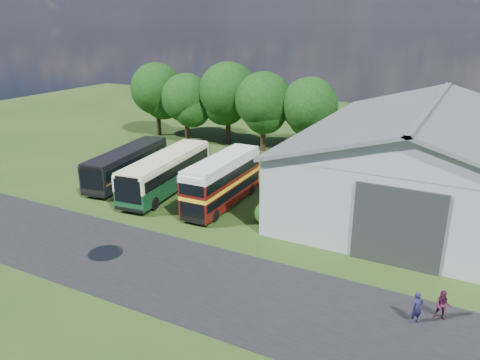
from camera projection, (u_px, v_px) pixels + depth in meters
The scene contains 17 objects.
ground at pixel (154, 240), 31.63m from camera, with size 120.00×120.00×0.00m, color #203D13.
asphalt_road at pixel (163, 270), 27.80m from camera, with size 60.00×8.00×0.02m, color black.
puddle at pixel (106, 253), 29.78m from camera, with size 2.20×2.20×0.01m, color black.
storage_shed at pixel (427, 152), 37.03m from camera, with size 18.80×24.80×8.15m.
tree_left_a at pixel (157, 89), 58.12m from camera, with size 6.46×6.46×9.12m.
tree_left_b at pixel (186, 98), 55.29m from camera, with size 5.78×5.78×8.16m.
tree_mid at pixel (228, 92), 53.87m from camera, with size 6.80×6.80×9.60m.
tree_right_a at pixel (264, 101), 50.99m from camera, with size 6.26×6.26×8.83m.
tree_right_b at pixel (310, 105), 49.54m from camera, with size 5.98×5.98×8.45m.
shrub_front at pixel (266, 223), 34.18m from camera, with size 1.70×1.70×1.70m, color #194714.
shrub_mid at pixel (277, 213), 35.85m from camera, with size 1.60×1.60×1.60m, color #194714.
shrub_back at pixel (287, 205), 37.53m from camera, with size 1.80×1.80×1.80m, color #194714.
bus_green_single at pixel (166, 172), 40.03m from camera, with size 3.97×11.83×3.20m.
bus_maroon_double at pixel (222, 182), 36.88m from camera, with size 2.56×9.20×3.93m.
bus_dark_single at pixel (127, 164), 42.69m from camera, with size 4.00×10.96×2.95m.
visitor_a at pixel (417, 308), 22.71m from camera, with size 0.61×0.40×1.67m, color #1C1D3F.
visitor_b at pixel (443, 306), 23.00m from camera, with size 0.76×0.59×1.56m, color #43152C.
Camera 1 is at (18.50, -22.55, 14.15)m, focal length 35.00 mm.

